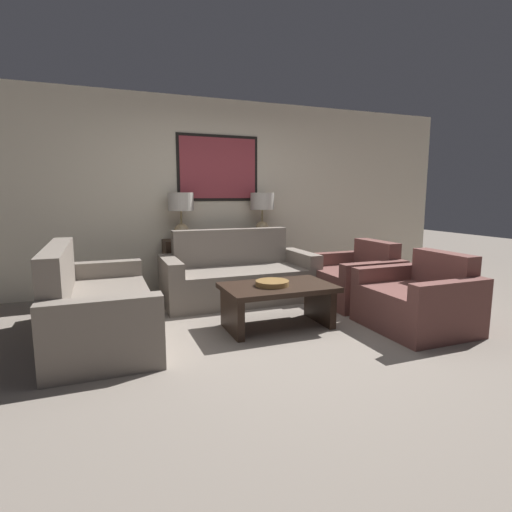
{
  "coord_description": "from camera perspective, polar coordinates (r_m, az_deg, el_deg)",
  "views": [
    {
      "loc": [
        -1.59,
        -3.18,
        1.33
      ],
      "look_at": [
        0.01,
        0.93,
        0.65
      ],
      "focal_mm": 28.0,
      "sensor_mm": 36.0,
      "label": 1
    }
  ],
  "objects": [
    {
      "name": "couch_by_back_wall",
      "position": [
        5.09,
        -2.58,
        -3.03
      ],
      "size": [
        1.9,
        0.88,
        0.88
      ],
      "color": "slate",
      "rests_on": "ground_plane"
    },
    {
      "name": "armchair_near_back_wall",
      "position": [
        5.13,
        13.93,
        -3.43
      ],
      "size": [
        0.86,
        0.98,
        0.76
      ],
      "color": "brown",
      "rests_on": "ground_plane"
    },
    {
      "name": "back_wall",
      "position": [
        5.84,
        -5.5,
        8.74
      ],
      "size": [
        7.63,
        0.12,
        2.65
      ],
      "color": "beige",
      "rests_on": "ground_plane"
    },
    {
      "name": "decorative_bowl",
      "position": [
        3.97,
        2.34,
        -3.9
      ],
      "size": [
        0.33,
        0.33,
        0.05
      ],
      "color": "olive",
      "rests_on": "coffee_table"
    },
    {
      "name": "console_table",
      "position": [
        5.67,
        -4.62,
        -1.08
      ],
      "size": [
        1.66,
        0.38,
        0.73
      ],
      "color": "#332319",
      "rests_on": "ground_plane"
    },
    {
      "name": "ground_plane",
      "position": [
        3.8,
        5.09,
        -11.77
      ],
      "size": [
        20.0,
        20.0,
        0.0
      ],
      "primitive_type": "plane",
      "color": "slate"
    },
    {
      "name": "armchair_near_camera",
      "position": [
        4.32,
        22.16,
        -6.1
      ],
      "size": [
        0.86,
        0.98,
        0.76
      ],
      "color": "brown",
      "rests_on": "ground_plane"
    },
    {
      "name": "table_lamp_left",
      "position": [
        5.45,
        -10.67,
        6.68
      ],
      "size": [
        0.34,
        0.34,
        0.63
      ],
      "color": "tan",
      "rests_on": "console_table"
    },
    {
      "name": "table_lamp_right",
      "position": [
        5.78,
        0.9,
        6.94
      ],
      "size": [
        0.34,
        0.34,
        0.63
      ],
      "color": "tan",
      "rests_on": "console_table"
    },
    {
      "name": "couch_by_side",
      "position": [
        4.03,
        -21.85,
        -6.86
      ],
      "size": [
        0.88,
        1.9,
        0.88
      ],
      "color": "slate",
      "rests_on": "ground_plane"
    },
    {
      "name": "coffee_table",
      "position": [
        4.03,
        3.12,
        -5.83
      ],
      "size": [
        1.1,
        0.69,
        0.44
      ],
      "color": "black",
      "rests_on": "ground_plane"
    }
  ]
}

